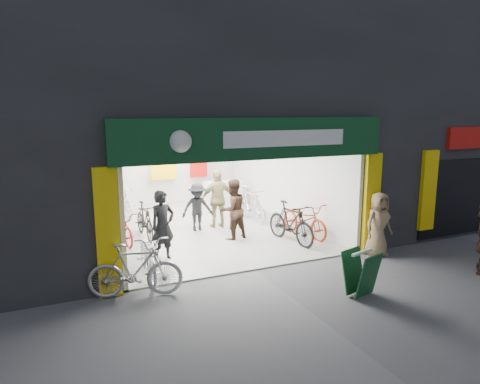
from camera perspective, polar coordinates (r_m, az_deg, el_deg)
ground at (r=10.08m, az=2.13°, el=-10.41°), size 60.00×60.00×0.00m
building at (r=14.35m, az=-3.46°, el=13.45°), size 17.00×10.27×8.00m
bike_left_front at (r=9.71m, az=-12.14°, el=-8.16°), size 0.82×2.06×1.06m
bike_left_midfront at (r=12.65m, az=-12.59°, el=-3.75°), size 0.57×1.76×1.05m
bike_left_midback at (r=12.34m, az=-15.56°, el=-4.55°), size 0.92×1.84×0.92m
bike_left_back at (r=15.24m, az=-15.37°, el=-1.24°), size 0.82×1.96×1.14m
bike_right_front at (r=11.96m, az=6.76°, el=-4.11°), size 0.81×2.00×1.17m
bike_right_mid at (r=12.66m, az=8.58°, el=-3.64°), size 0.91×2.03×1.03m
bike_right_back at (r=14.22m, az=1.32°, el=-1.65°), size 0.76×1.99×1.16m
parked_bike at (r=8.79m, az=-13.79°, el=-10.09°), size 1.92×0.99×1.11m
customer_a at (r=10.59m, az=-10.26°, el=-4.51°), size 0.74×0.60×1.76m
customer_b at (r=12.13m, az=-1.00°, el=-2.38°), size 0.97×0.82×1.76m
customer_c at (r=13.00m, az=-5.70°, el=-2.11°), size 0.99×0.58×1.51m
customer_d at (r=13.30m, az=-2.94°, el=-1.00°), size 1.12×0.53×1.86m
pedestrian_near at (r=11.39m, az=17.96°, el=-4.10°), size 0.83×0.57×1.64m
sandwich_board at (r=8.96m, az=15.82°, el=-10.22°), size 0.71×0.72×0.89m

